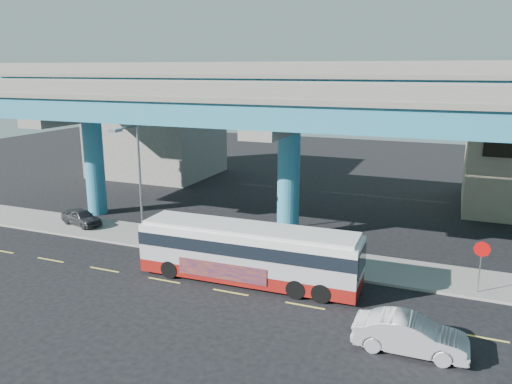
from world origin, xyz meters
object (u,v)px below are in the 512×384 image
at_px(parked_car, 81,217).
at_px(street_lamp, 134,168).
at_px(sedan, 410,335).
at_px(stop_sign, 481,256).
at_px(transit_bus, 249,251).

height_order(parked_car, street_lamp, street_lamp).
bearing_deg(parked_car, sedan, -93.63).
relative_size(street_lamp, stop_sign, 2.88).
distance_m(street_lamp, stop_sign, 20.33).
bearing_deg(sedan, transit_bus, 65.34).
bearing_deg(transit_bus, stop_sign, 12.38).
relative_size(transit_bus, parked_car, 3.23).
height_order(street_lamp, stop_sign, street_lamp).
relative_size(transit_bus, sedan, 2.67).
bearing_deg(stop_sign, sedan, -87.97).
distance_m(sedan, street_lamp, 18.91).
relative_size(sedan, parked_car, 1.21).
relative_size(transit_bus, street_lamp, 1.54).
distance_m(transit_bus, parked_car, 15.65).
distance_m(sedan, parked_car, 25.20).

